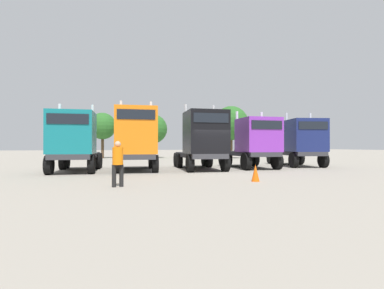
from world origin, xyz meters
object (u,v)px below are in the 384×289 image
Objects in this scene: semi_truck_orange at (136,139)px; semi_truck_navy at (301,143)px; semi_truck_teal at (74,141)px; semi_truck_black at (203,140)px; visitor_in_hivis at (118,160)px; semi_truck_purple at (254,142)px; traffic_cone_near at (255,173)px.

semi_truck_orange is 0.90× the size of semi_truck_navy.
semi_truck_navy is at bearing 95.46° from semi_truck_teal.
semi_truck_black is 8.33m from visitor_in_hivis.
semi_truck_teal is 0.91× the size of semi_truck_navy.
semi_truck_black is at bearing 127.79° from visitor_in_hivis.
semi_truck_purple is at bearing 94.99° from semi_truck_orange.
semi_truck_black is 3.87m from semi_truck_purple.
semi_truck_purple is at bearing 92.28° from semi_truck_teal.
semi_truck_teal is at bearing -89.80° from semi_truck_orange.
semi_truck_teal is 16.02m from semi_truck_navy.
semi_truck_orange reaches higher than semi_truck_purple.
semi_truck_orange is 0.95× the size of semi_truck_black.
semi_truck_black reaches higher than semi_truck_purple.
semi_truck_purple reaches higher than traffic_cone_near.
semi_truck_teal is 7.98× the size of traffic_cone_near.
semi_truck_teal is 0.97× the size of semi_truck_black.
semi_truck_navy is at bearing 102.61° from semi_truck_purple.
visitor_in_hivis is 2.33× the size of traffic_cone_near.
semi_truck_navy is 3.74× the size of visitor_in_hivis.
traffic_cone_near is (4.52, -6.58, -1.64)m from semi_truck_orange.
semi_truck_teal is 7.79m from semi_truck_black.
traffic_cone_near is at bearing -25.25° from semi_truck_purple.
semi_truck_orange reaches higher than traffic_cone_near.
semi_truck_black reaches higher than semi_truck_navy.
semi_truck_navy is at bearing 98.56° from semi_truck_orange.
semi_truck_purple is 7.54m from traffic_cone_near.
traffic_cone_near is (-3.51, -6.52, -1.45)m from semi_truck_purple.
semi_truck_teal is 11.61m from semi_truck_purple.
semi_truck_orange is at bearing 88.96° from semi_truck_teal.
semi_truck_orange reaches higher than semi_truck_teal.
semi_truck_orange is at bearing -91.76° from semi_truck_black.
semi_truck_purple is (3.85, 0.37, -0.14)m from semi_truck_black.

